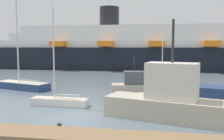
{
  "coord_description": "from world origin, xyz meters",
  "views": [
    {
      "loc": [
        5.21,
        -17.12,
        5.2
      ],
      "look_at": [
        0.0,
        15.41,
        1.99
      ],
      "focal_mm": 39.59,
      "sensor_mm": 36.0,
      "label": 1
    }
  ],
  "objects_px": {
    "sailboat_2": "(59,100)",
    "sailboat_3": "(159,94)",
    "fishing_boat_2": "(168,99)",
    "channel_buoy_0": "(158,99)",
    "channel_buoy_1": "(150,83)",
    "fishing_boat_0": "(136,84)",
    "cruise_ship": "(179,49)",
    "sailboat_0": "(22,84)"
  },
  "relations": [
    {
      "from": "fishing_boat_0",
      "to": "channel_buoy_1",
      "type": "relative_size",
      "value": 4.16
    },
    {
      "from": "fishing_boat_0",
      "to": "sailboat_0",
      "type": "bearing_deg",
      "value": -7.33
    },
    {
      "from": "sailboat_3",
      "to": "channel_buoy_1",
      "type": "bearing_deg",
      "value": 77.27
    },
    {
      "from": "sailboat_0",
      "to": "channel_buoy_1",
      "type": "height_order",
      "value": "sailboat_0"
    },
    {
      "from": "channel_buoy_1",
      "to": "cruise_ship",
      "type": "bearing_deg",
      "value": 75.44
    },
    {
      "from": "sailboat_2",
      "to": "fishing_boat_0",
      "type": "height_order",
      "value": "sailboat_2"
    },
    {
      "from": "sailboat_2",
      "to": "fishing_boat_2",
      "type": "height_order",
      "value": "sailboat_2"
    },
    {
      "from": "fishing_boat_2",
      "to": "cruise_ship",
      "type": "height_order",
      "value": "cruise_ship"
    },
    {
      "from": "cruise_ship",
      "to": "fishing_boat_0",
      "type": "bearing_deg",
      "value": -104.58
    },
    {
      "from": "channel_buoy_0",
      "to": "fishing_boat_2",
      "type": "bearing_deg",
      "value": -84.22
    },
    {
      "from": "sailboat_0",
      "to": "channel_buoy_0",
      "type": "height_order",
      "value": "sailboat_0"
    },
    {
      "from": "fishing_boat_0",
      "to": "sailboat_2",
      "type": "bearing_deg",
      "value": 41.6
    },
    {
      "from": "sailboat_2",
      "to": "fishing_boat_2",
      "type": "bearing_deg",
      "value": 166.85
    },
    {
      "from": "sailboat_3",
      "to": "channel_buoy_1",
      "type": "height_order",
      "value": "sailboat_3"
    },
    {
      "from": "fishing_boat_0",
      "to": "channel_buoy_0",
      "type": "relative_size",
      "value": 4.18
    },
    {
      "from": "sailboat_0",
      "to": "fishing_boat_0",
      "type": "relative_size",
      "value": 1.89
    },
    {
      "from": "fishing_boat_2",
      "to": "channel_buoy_1",
      "type": "bearing_deg",
      "value": 110.73
    },
    {
      "from": "sailboat_2",
      "to": "sailboat_3",
      "type": "bearing_deg",
      "value": -146.7
    },
    {
      "from": "sailboat_2",
      "to": "fishing_boat_2",
      "type": "xyz_separation_m",
      "value": [
        9.12,
        -2.64,
        1.0
      ]
    },
    {
      "from": "fishing_boat_0",
      "to": "channel_buoy_1",
      "type": "xyz_separation_m",
      "value": [
        1.67,
        4.48,
        -0.47
      ]
    },
    {
      "from": "sailboat_0",
      "to": "fishing_boat_2",
      "type": "relative_size",
      "value": 1.25
    },
    {
      "from": "sailboat_3",
      "to": "fishing_boat_2",
      "type": "height_order",
      "value": "fishing_boat_2"
    },
    {
      "from": "channel_buoy_0",
      "to": "channel_buoy_1",
      "type": "relative_size",
      "value": 0.99
    },
    {
      "from": "sailboat_2",
      "to": "cruise_ship",
      "type": "xyz_separation_m",
      "value": [
        14.03,
        36.13,
        3.99
      ]
    },
    {
      "from": "fishing_boat_0",
      "to": "sailboat_3",
      "type": "bearing_deg",
      "value": 121.89
    },
    {
      "from": "sailboat_3",
      "to": "fishing_boat_2",
      "type": "distance_m",
      "value": 7.84
    },
    {
      "from": "sailboat_3",
      "to": "channel_buoy_0",
      "type": "relative_size",
      "value": 4.2
    },
    {
      "from": "sailboat_2",
      "to": "fishing_boat_0",
      "type": "distance_m",
      "value": 10.05
    },
    {
      "from": "cruise_ship",
      "to": "sailboat_0",
      "type": "bearing_deg",
      "value": -125.61
    },
    {
      "from": "sailboat_2",
      "to": "sailboat_3",
      "type": "xyz_separation_m",
      "value": [
        8.74,
        5.1,
        -0.14
      ]
    },
    {
      "from": "sailboat_3",
      "to": "cruise_ship",
      "type": "relative_size",
      "value": 0.07
    },
    {
      "from": "fishing_boat_2",
      "to": "channel_buoy_0",
      "type": "bearing_deg",
      "value": 111.72
    },
    {
      "from": "sailboat_3",
      "to": "fishing_boat_0",
      "type": "bearing_deg",
      "value": 112.66
    },
    {
      "from": "channel_buoy_0",
      "to": "cruise_ship",
      "type": "xyz_separation_m",
      "value": [
        5.42,
        33.66,
        4.13
      ]
    },
    {
      "from": "sailboat_3",
      "to": "fishing_boat_0",
      "type": "xyz_separation_m",
      "value": [
        -2.55,
        2.81,
        0.52
      ]
    },
    {
      "from": "fishing_boat_0",
      "to": "channel_buoy_0",
      "type": "distance_m",
      "value": 5.97
    },
    {
      "from": "sailboat_2",
      "to": "fishing_boat_2",
      "type": "distance_m",
      "value": 9.55
    },
    {
      "from": "cruise_ship",
      "to": "channel_buoy_0",
      "type": "bearing_deg",
      "value": -98.22
    },
    {
      "from": "sailboat_2",
      "to": "sailboat_3",
      "type": "relative_size",
      "value": 1.43
    },
    {
      "from": "fishing_boat_0",
      "to": "cruise_ship",
      "type": "bearing_deg",
      "value": -115.88
    },
    {
      "from": "sailboat_2",
      "to": "channel_buoy_1",
      "type": "xyz_separation_m",
      "value": [
        7.86,
        12.39,
        -0.09
      ]
    },
    {
      "from": "channel_buoy_0",
      "to": "cruise_ship",
      "type": "distance_m",
      "value": 34.35
    }
  ]
}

